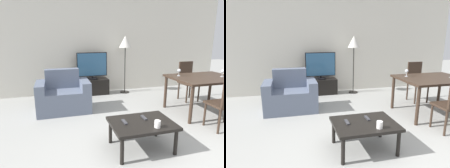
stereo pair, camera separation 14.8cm
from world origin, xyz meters
The scene contains 13 objects.
wall_back centered at (0.00, 3.69, 1.35)m, with size 7.02×0.06×2.70m.
armchair centered at (-1.23, 2.41, 0.31)m, with size 1.05×0.69×0.85m.
tv_stand centered at (-0.44, 3.43, 0.20)m, with size 0.83×0.38×0.41m.
tv centered at (-0.44, 3.43, 0.76)m, with size 0.79×0.27×0.70m.
coffee_table centered at (-0.28, 0.63, 0.35)m, with size 0.85×0.64×0.40m.
dining_table centered at (1.47, 1.56, 0.65)m, with size 1.28×0.98×0.73m.
dining_chair_far centered at (1.69, 2.36, 0.51)m, with size 0.40×0.40×0.92m.
floor_lamp centered at (0.44, 3.34, 1.31)m, with size 0.33×0.33×1.53m.
remote_primary centered at (-0.51, 0.68, 0.41)m, with size 0.04×0.15×0.02m.
remote_secondary centered at (-0.20, 0.74, 0.41)m, with size 0.04×0.15×0.02m.
cup_white_near centered at (-0.16, 0.43, 0.44)m, with size 0.08×0.08×0.09m.
wine_glass_left centered at (1.83, 1.48, 0.83)m, with size 0.07×0.07×0.15m.
wine_glass_center centered at (1.05, 1.80, 0.83)m, with size 0.07×0.07×0.15m.
Camera 1 is at (-1.36, -1.66, 1.54)m, focal length 32.00 mm.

